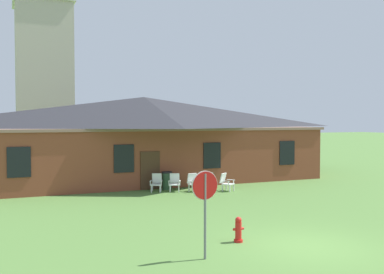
{
  "coord_description": "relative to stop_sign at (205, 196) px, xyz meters",
  "views": [
    {
      "loc": [
        -8.22,
        -10.49,
        3.79
      ],
      "look_at": [
        -0.53,
        7.75,
        3.04
      ],
      "focal_mm": 40.56,
      "sensor_mm": 36.0,
      "label": 1
    }
  ],
  "objects": [
    {
      "name": "lawn_chair_by_porch",
      "position": [
        2.32,
        11.32,
        -1.23
      ],
      "size": [
        0.8,
        0.84,
        0.96
      ],
      "color": "white",
      "rests_on": "ground"
    },
    {
      "name": "trash_bin",
      "position": [
        3.08,
        11.77,
        -1.23
      ],
      "size": [
        0.56,
        0.56,
        0.98
      ],
      "color": "#335638",
      "rests_on": "ground"
    },
    {
      "name": "lawn_chair_right_end",
      "position": [
        5.82,
        10.01,
        -1.23
      ],
      "size": [
        0.85,
        0.87,
        0.96
      ],
      "color": "silver",
      "rests_on": "ground"
    },
    {
      "name": "lawn_chair_left_end",
      "position": [
        4.16,
        10.58,
        -1.23
      ],
      "size": [
        0.7,
        0.74,
        0.96
      ],
      "color": "white",
      "rests_on": "ground"
    },
    {
      "name": "ground_plane",
      "position": [
        3.35,
        -0.16,
        -1.73
      ],
      "size": [
        200.0,
        200.0,
        0.0
      ],
      "primitive_type": "plane",
      "color": "#517A38"
    },
    {
      "name": "lawn_chair_middle",
      "position": [
        5.02,
        10.57,
        -1.23
      ],
      "size": [
        0.85,
        0.87,
        0.96
      ],
      "color": "white",
      "rests_on": "ground"
    },
    {
      "name": "lawn_chair_near_door",
      "position": [
        3.22,
        10.96,
        -1.23
      ],
      "size": [
        0.78,
        0.83,
        0.96
      ],
      "color": "white",
      "rests_on": "ground"
    },
    {
      "name": "fire_hydrant",
      "position": [
        1.65,
        1.12,
        -1.35
      ],
      "size": [
        0.36,
        0.28,
        0.79
      ],
      "color": "red",
      "rests_on": "ground"
    },
    {
      "name": "dome_tower",
      "position": [
        -1.92,
        31.09,
        7.6
      ],
      "size": [
        5.18,
        5.18,
        20.31
      ],
      "color": "#BCB29E",
      "rests_on": "ground"
    },
    {
      "name": "brick_building",
      "position": [
        3.35,
        17.07,
        1.0
      ],
      "size": [
        21.71,
        10.4,
        5.35
      ],
      "color": "brown",
      "rests_on": "ground"
    },
    {
      "name": "stop_sign",
      "position": [
        0.0,
        0.0,
        0.0
      ],
      "size": [
        0.8,
        0.12,
        2.43
      ],
      "color": "slate",
      "rests_on": "ground"
    }
  ]
}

